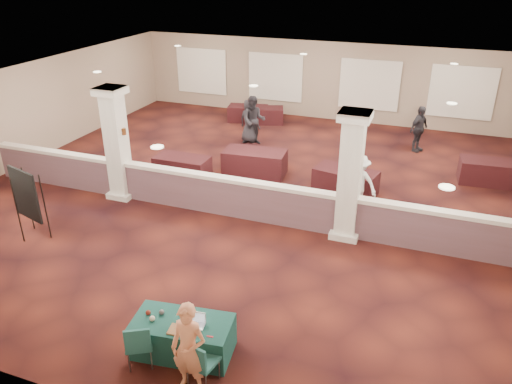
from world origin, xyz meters
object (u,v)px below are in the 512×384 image
(conf_chair_side, at_px, (139,342))
(far_table_back_left, at_px, (248,113))
(attendee_a, at_px, (254,120))
(far_table_front_left, at_px, (182,167))
(woman, at_px, (189,349))
(far_table_back_center, at_px, (264,115))
(far_table_front_center, at_px, (255,163))
(far_table_front_right, at_px, (345,181))
(far_table_back_right, at_px, (490,172))
(attendee_c, at_px, (419,129))
(attendee_b, at_px, (358,183))
(conf_chair_main, at_px, (200,360))
(attendee_d, at_px, (250,121))
(near_table, at_px, (183,337))
(easel_board, at_px, (25,195))

(conf_chair_side, bearing_deg, far_table_back_left, 74.13)
(attendee_a, bearing_deg, far_table_front_left, -120.48)
(woman, bearing_deg, far_table_back_center, 105.53)
(conf_chair_side, xyz_separation_m, far_table_front_center, (-1.08, 8.41, -0.13))
(woman, height_order, far_table_front_right, woman)
(far_table_back_right, bearing_deg, conf_chair_side, -119.83)
(woman, height_order, attendee_c, attendee_c)
(attendee_a, bearing_deg, attendee_b, -56.99)
(conf_chair_main, distance_m, attendee_c, 12.61)
(far_table_front_center, bearing_deg, conf_chair_side, -82.67)
(far_table_front_center, distance_m, far_table_back_right, 7.22)
(far_table_front_right, distance_m, attendee_d, 5.31)
(conf_chair_main, distance_m, far_table_back_center, 14.09)
(attendee_a, bearing_deg, woman, -89.74)
(far_table_back_left, xyz_separation_m, attendee_b, (5.71, -6.50, 0.48))
(far_table_back_right, bearing_deg, far_table_back_left, 160.28)
(near_table, distance_m, woman, 1.00)
(conf_chair_side, height_order, far_table_back_right, conf_chair_side)
(conf_chair_side, xyz_separation_m, attendee_b, (2.39, 7.07, 0.28))
(near_table, height_order, far_table_front_center, far_table_front_center)
(woman, relative_size, far_table_front_right, 0.92)
(far_table_front_left, xyz_separation_m, attendee_d, (0.77, 3.85, 0.47))
(woman, relative_size, far_table_back_left, 1.02)
(woman, distance_m, attendee_b, 7.33)
(far_table_back_left, xyz_separation_m, attendee_d, (0.98, -2.35, 0.48))
(near_table, relative_size, far_table_back_right, 0.97)
(far_table_front_center, xyz_separation_m, attendee_b, (3.47, -1.34, 0.41))
(far_table_front_left, bearing_deg, far_table_back_center, 85.39)
(near_table, height_order, woman, woman)
(woman, xyz_separation_m, far_table_front_left, (-4.13, 7.50, -0.48))
(far_table_front_left, bearing_deg, conf_chair_main, -60.14)
(far_table_back_left, relative_size, far_table_back_center, 1.01)
(near_table, relative_size, attendee_d, 1.06)
(far_table_back_center, bearing_deg, far_table_back_right, -21.22)
(attendee_d, bearing_deg, conf_chair_side, 110.78)
(conf_chair_side, xyz_separation_m, attendee_c, (3.60, 12.35, 0.30))
(far_table_back_left, distance_m, attendee_d, 2.59)
(far_table_back_left, xyz_separation_m, far_table_back_right, (9.21, -3.30, 0.03))
(far_table_front_right, bearing_deg, easel_board, -142.27)
(far_table_front_left, bearing_deg, far_table_front_right, 7.61)
(far_table_back_left, bearing_deg, far_table_front_center, -66.58)
(attendee_d, bearing_deg, attendee_b, 147.72)
(woman, bearing_deg, far_table_front_left, 119.53)
(easel_board, distance_m, woman, 6.59)
(conf_chair_side, height_order, attendee_d, attendee_d)
(woman, xyz_separation_m, attendee_c, (2.57, 12.48, 0.00))
(far_table_front_left, distance_m, far_table_back_left, 6.20)
(conf_chair_main, distance_m, woman, 0.33)
(near_table, xyz_separation_m, far_table_front_left, (-3.62, 6.80, 0.01))
(far_table_back_left, bearing_deg, far_table_front_right, -46.73)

